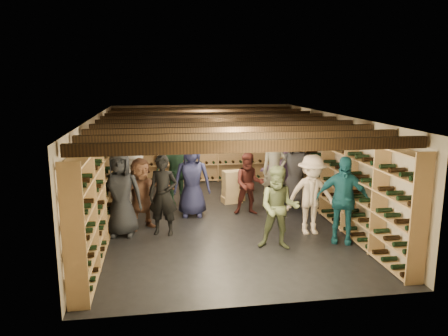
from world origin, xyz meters
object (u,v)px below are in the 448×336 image
person_11 (287,172)px  person_2 (279,208)px  person_12 (296,170)px  person_10 (176,172)px  crate_stack_right (240,183)px  person_5 (141,194)px  person_1 (163,195)px  crate_stack_left (232,187)px  person_7 (274,172)px  person_9 (133,179)px  person_4 (343,200)px  crate_loose (235,196)px  person_8 (249,184)px  person_6 (192,179)px  person_0 (121,194)px  person_3 (312,195)px

person_11 → person_2: bearing=-95.9°
person_2 → person_12: (1.20, 2.69, 0.14)m
person_10 → person_12: 3.06m
crate_stack_right → person_5: bearing=-134.7°
person_1 → person_12: bearing=41.7°
person_2 → crate_stack_left: bearing=113.5°
person_1 → person_11: bearing=49.3°
person_11 → person_10: bearing=-166.4°
person_7 → person_9: bearing=171.8°
person_12 → person_4: bearing=-75.8°
crate_loose → person_10: 1.80m
person_4 → person_8: 2.52m
person_6 → person_10: (-0.33, 0.94, -0.01)m
crate_loose → person_9: (-2.66, -0.51, 0.68)m
person_2 → crate_stack_right: bearing=106.5°
crate_loose → person_4: size_ratio=0.29×
person_8 → person_10: (-1.69, 1.04, 0.13)m
crate_stack_right → person_12: size_ratio=0.27×
person_0 → person_4: (4.36, -1.04, -0.02)m
person_2 → person_9: person_2 is taller
crate_stack_left → person_2: bearing=-83.9°
person_1 → person_7: bearing=46.3°
person_0 → person_9: size_ratio=1.17×
person_6 → person_7: bearing=15.8°
crate_stack_left → person_10: size_ratio=0.49×
person_5 → person_12: size_ratio=0.82×
crate_stack_left → person_9: person_9 is taller
crate_stack_left → crate_loose: bearing=62.3°
crate_stack_right → person_4: (1.27, -4.14, 0.62)m
person_7 → person_9: 3.53m
person_4 → person_10: person_10 is taller
person_3 → person_9: person_3 is taller
person_1 → person_6: person_6 is taller
person_9 → crate_stack_right: bearing=3.3°
crate_stack_right → person_4: size_ratio=0.29×
crate_stack_right → person_5: person_5 is taller
person_0 → person_6: 1.91m
person_0 → person_10: (1.23, 2.05, -0.02)m
person_11 → crate_stack_left: bearing=-166.4°
crate_stack_right → person_6: bearing=-127.6°
person_4 → person_7: bearing=128.0°
crate_stack_left → person_12: (1.55, -0.55, 0.53)m
person_1 → person_2: 2.44m
person_9 → person_7: bearing=-24.9°
person_5 → person_11: size_ratio=1.00×
crate_stack_right → person_4: person_4 is taller
person_0 → person_5: (0.40, 0.38, -0.12)m
person_8 → person_1: bearing=-144.6°
person_2 → person_6: (-1.47, 2.30, 0.08)m
person_0 → person_1: size_ratio=1.06×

